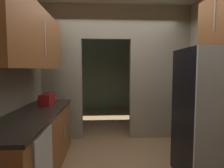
{
  "coord_description": "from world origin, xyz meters",
  "views": [
    {
      "loc": [
        -0.32,
        -2.53,
        1.48
      ],
      "look_at": [
        -0.13,
        0.65,
        1.23
      ],
      "focal_mm": 29.41,
      "sensor_mm": 36.0,
      "label": 1
    }
  ],
  "objects": [
    {
      "name": "lower_cabinet_run",
      "position": [
        -1.23,
        -0.05,
        0.45
      ],
      "size": [
        0.64,
        2.15,
        0.9
      ],
      "color": "brown",
      "rests_on": "ground"
    },
    {
      "name": "book_stack",
      "position": [
        -1.19,
        0.92,
        0.93
      ],
      "size": [
        0.14,
        0.17,
        0.06
      ],
      "color": "#8C3893",
      "rests_on": "lower_cabinet_run"
    },
    {
      "name": "kitchen_partition",
      "position": [
        0.07,
        1.35,
        1.52
      ],
      "size": [
        3.1,
        0.12,
        2.81
      ],
      "color": "gray",
      "rests_on": "ground"
    },
    {
      "name": "upper_cabinet_counterside",
      "position": [
        -1.23,
        -0.05,
        1.88
      ],
      "size": [
        0.36,
        1.94,
        0.79
      ],
      "color": "brown"
    },
    {
      "name": "adjoining_room_shell",
      "position": [
        0.0,
        3.34,
        1.41
      ],
      "size": [
        3.1,
        3.01,
        2.81
      ],
      "color": "slate",
      "rests_on": "ground"
    },
    {
      "name": "boombox",
      "position": [
        -1.2,
        0.48,
        0.99
      ],
      "size": [
        0.18,
        0.38,
        0.21
      ],
      "color": "maroon",
      "rests_on": "lower_cabinet_run"
    },
    {
      "name": "refrigerator",
      "position": [
        1.15,
        -0.22,
        0.87
      ],
      "size": [
        0.82,
        0.73,
        1.75
      ],
      "color": "black",
      "rests_on": "ground"
    }
  ]
}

